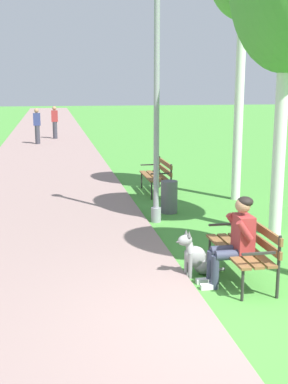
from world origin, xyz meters
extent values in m
plane|color=#478E38|center=(0.00, 0.00, 0.00)|extent=(120.00, 120.00, 0.00)
cube|color=gray|center=(-2.38, 24.00, 0.02)|extent=(4.07, 60.00, 0.04)
cube|color=brown|center=(0.17, 1.32, 0.45)|extent=(0.14, 1.50, 0.04)
cube|color=brown|center=(0.34, 1.32, 0.45)|extent=(0.14, 1.50, 0.04)
cube|color=brown|center=(0.52, 1.32, 0.45)|extent=(0.14, 1.50, 0.04)
cube|color=brown|center=(0.62, 1.32, 0.59)|extent=(0.04, 1.50, 0.11)
cube|color=brown|center=(0.62, 1.32, 0.77)|extent=(0.04, 1.50, 0.11)
cylinder|color=#2D2B28|center=(0.14, 2.01, 0.23)|extent=(0.04, 0.04, 0.45)
cylinder|color=#2D2B28|center=(0.62, 2.01, 0.43)|extent=(0.04, 0.04, 0.85)
cube|color=#2D2B28|center=(0.34, 2.01, 0.63)|extent=(0.45, 0.04, 0.03)
cylinder|color=#2D2B28|center=(0.14, 0.63, 0.23)|extent=(0.04, 0.04, 0.45)
cylinder|color=#2D2B28|center=(0.62, 0.63, 0.43)|extent=(0.04, 0.04, 0.85)
cube|color=#2D2B28|center=(0.34, 0.63, 0.63)|extent=(0.45, 0.04, 0.03)
cube|color=brown|center=(0.16, 7.25, 0.45)|extent=(0.14, 1.50, 0.04)
cube|color=brown|center=(0.33, 7.25, 0.45)|extent=(0.14, 1.50, 0.04)
cube|color=brown|center=(0.51, 7.25, 0.45)|extent=(0.14, 1.50, 0.04)
cube|color=brown|center=(0.61, 7.25, 0.59)|extent=(0.04, 1.50, 0.11)
cube|color=brown|center=(0.61, 7.25, 0.77)|extent=(0.04, 1.50, 0.11)
cylinder|color=#2D2B28|center=(0.13, 7.94, 0.23)|extent=(0.04, 0.04, 0.45)
cylinder|color=#2D2B28|center=(0.61, 7.94, 0.43)|extent=(0.04, 0.04, 0.85)
cube|color=#2D2B28|center=(0.33, 7.94, 0.63)|extent=(0.45, 0.04, 0.03)
cylinder|color=#2D2B28|center=(0.13, 6.56, 0.23)|extent=(0.04, 0.04, 0.45)
cylinder|color=#2D2B28|center=(0.61, 6.56, 0.43)|extent=(0.04, 0.04, 0.85)
cube|color=#2D2B28|center=(0.33, 6.56, 0.63)|extent=(0.45, 0.04, 0.03)
cylinder|color=#33384C|center=(0.13, 1.28, 0.47)|extent=(0.42, 0.14, 0.14)
cylinder|color=#33384C|center=(-0.08, 1.28, 0.24)|extent=(0.11, 0.11, 0.47)
cube|color=silver|center=(-0.16, 1.28, 0.04)|extent=(0.24, 0.09, 0.07)
cylinder|color=#33384C|center=(0.13, 1.08, 0.47)|extent=(0.42, 0.14, 0.14)
cylinder|color=#33384C|center=(-0.08, 1.08, 0.24)|extent=(0.11, 0.11, 0.47)
cube|color=silver|center=(-0.16, 1.08, 0.04)|extent=(0.24, 0.09, 0.07)
cube|color=maroon|center=(0.34, 1.18, 0.73)|extent=(0.22, 0.36, 0.52)
cylinder|color=maroon|center=(0.28, 1.38, 0.83)|extent=(0.25, 0.09, 0.30)
cylinder|color=maroon|center=(0.28, 0.98, 0.83)|extent=(0.25, 0.09, 0.30)
sphere|color=#A37556|center=(0.32, 1.18, 1.13)|extent=(0.21, 0.21, 0.21)
ellipsoid|color=black|center=(0.35, 1.18, 1.18)|extent=(0.22, 0.23, 0.14)
ellipsoid|color=gray|center=(-0.05, 1.63, 0.16)|extent=(0.41, 0.36, 0.32)
ellipsoid|color=gray|center=(-0.19, 1.60, 0.29)|extent=(0.54, 0.33, 0.48)
ellipsoid|color=#595959|center=(-0.15, 1.61, 0.32)|extent=(0.39, 0.27, 0.27)
cylinder|color=gray|center=(-0.33, 1.62, 0.19)|extent=(0.06, 0.06, 0.38)
cylinder|color=gray|center=(-0.31, 1.51, 0.19)|extent=(0.06, 0.06, 0.38)
cylinder|color=gray|center=(-0.30, 1.57, 0.43)|extent=(0.15, 0.19, 0.19)
ellipsoid|color=gray|center=(-0.38, 1.55, 0.56)|extent=(0.25, 0.19, 0.16)
cone|color=#595959|center=(-0.48, 1.53, 0.55)|extent=(0.12, 0.11, 0.09)
cone|color=#595959|center=(-0.35, 1.61, 0.66)|extent=(0.06, 0.06, 0.09)
cone|color=#595959|center=(-0.33, 1.52, 0.66)|extent=(0.06, 0.06, 0.09)
cylinder|color=gray|center=(0.15, 1.68, 0.03)|extent=(0.28, 0.11, 0.04)
cylinder|color=gray|center=(-0.17, 4.57, 0.15)|extent=(0.20, 0.20, 0.30)
cylinder|color=gray|center=(-0.17, 4.57, 2.23)|extent=(0.11, 0.11, 4.46)
cylinder|color=silver|center=(1.81, 3.30, 1.77)|extent=(0.23, 0.23, 3.54)
cylinder|color=silver|center=(2.14, 6.23, 2.30)|extent=(0.22, 0.22, 4.60)
cylinder|color=#515156|center=(0.26, 5.25, 0.35)|extent=(0.36, 0.36, 0.70)
cylinder|color=#383842|center=(-2.82, 18.50, 0.44)|extent=(0.22, 0.22, 0.88)
cube|color=navy|center=(-2.82, 18.50, 1.16)|extent=(0.32, 0.20, 0.56)
sphere|color=#A37556|center=(-2.82, 18.50, 1.55)|extent=(0.20, 0.20, 0.20)
cylinder|color=#383842|center=(-2.01, 20.70, 0.44)|extent=(0.22, 0.22, 0.88)
cube|color=maroon|center=(-2.01, 20.70, 1.16)|extent=(0.32, 0.20, 0.56)
sphere|color=#A37556|center=(-2.01, 20.70, 1.55)|extent=(0.20, 0.20, 0.20)
camera|label=1|loc=(-2.19, -5.11, 2.74)|focal=47.29mm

